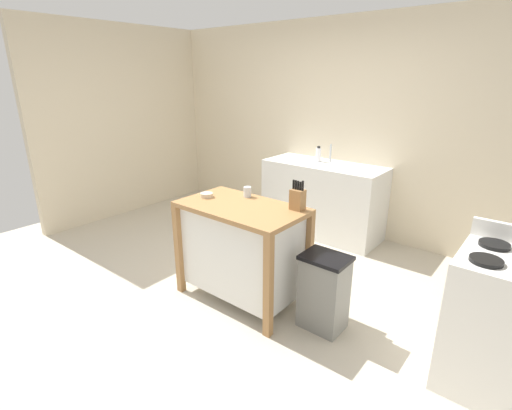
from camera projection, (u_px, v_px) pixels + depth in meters
name	position (u px, v px, depth m)	size (l,w,h in m)	color
ground_plane	(231.00, 286.00, 3.66)	(6.39, 6.39, 0.00)	#BCB29E
wall_back	(341.00, 129.00, 4.75)	(5.39, 0.10, 2.60)	beige
wall_left	(125.00, 122.00, 5.38)	(0.10, 2.66, 2.60)	beige
kitchen_island	(242.00, 247.00, 3.33)	(1.09, 0.63, 0.89)	#9E7042
knife_block	(298.00, 199.00, 3.08)	(0.11, 0.09, 0.25)	#9E7042
bowl_ceramic_wide	(207.00, 195.00, 3.42)	(0.11, 0.11, 0.04)	beige
drinking_cup	(247.00, 192.00, 3.42)	(0.07, 0.07, 0.09)	silver
trash_bin	(324.00, 292.00, 2.98)	(0.36, 0.28, 0.63)	slate
sink_counter	(322.00, 199.00, 4.77)	(1.48, 0.60, 0.91)	silver
sink_faucet	(330.00, 153.00, 4.69)	(0.02, 0.02, 0.22)	#B7BCC1
bottle_spray_cleaner	(318.00, 154.00, 4.72)	(0.06, 0.06, 0.19)	white
stove	(501.00, 325.00, 2.36)	(0.60, 0.60, 1.03)	white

